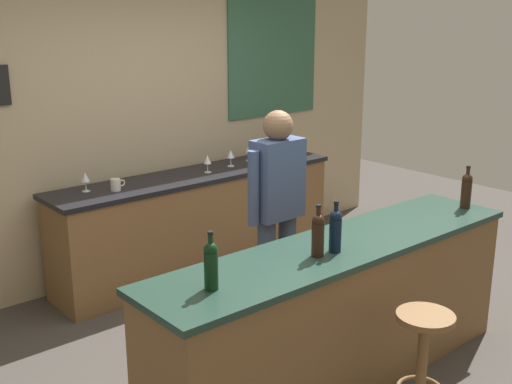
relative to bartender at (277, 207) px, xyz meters
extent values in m
plane|color=#423D38|center=(-0.18, -0.37, -0.94)|extent=(10.00, 10.00, 0.00)
cube|color=tan|center=(-0.18, 1.66, 0.46)|extent=(6.00, 0.06, 2.80)
cube|color=#38664C|center=(1.41, 1.62, 0.91)|extent=(1.13, 0.02, 1.19)
cube|color=brown|center=(-0.18, -0.77, -0.50)|extent=(2.63, 0.57, 0.88)
cube|color=#1E382D|center=(-0.18, -0.77, -0.04)|extent=(2.68, 0.60, 0.04)
cube|color=brown|center=(0.22, 1.28, -0.51)|extent=(2.66, 0.53, 0.86)
cube|color=black|center=(0.22, 1.28, -0.06)|extent=(2.72, 0.56, 0.04)
cylinder|color=#384766|center=(0.10, 0.00, -0.51)|extent=(0.13, 0.13, 0.86)
cylinder|color=#384766|center=(-0.10, 0.00, -0.51)|extent=(0.13, 0.13, 0.86)
cube|color=#3F517A|center=(0.00, 0.00, 0.20)|extent=(0.36, 0.20, 0.56)
sphere|color=brown|center=(0.00, 0.00, 0.58)|extent=(0.21, 0.21, 0.21)
cylinder|color=#3F517A|center=(0.22, 0.00, 0.17)|extent=(0.08, 0.08, 0.52)
cylinder|color=#3F517A|center=(-0.22, 0.00, 0.17)|extent=(0.08, 0.08, 0.52)
cylinder|color=brown|center=(-0.16, -1.38, -0.61)|extent=(0.06, 0.06, 0.65)
cylinder|color=brown|center=(-0.16, -1.38, -0.27)|extent=(0.32, 0.32, 0.03)
cylinder|color=black|center=(-1.16, -0.79, 0.08)|extent=(0.07, 0.07, 0.20)
sphere|color=black|center=(-1.16, -0.79, 0.20)|extent=(0.07, 0.07, 0.07)
cylinder|color=black|center=(-1.16, -0.79, 0.23)|extent=(0.03, 0.03, 0.09)
cylinder|color=black|center=(-1.16, -0.79, 0.28)|extent=(0.03, 0.03, 0.02)
cylinder|color=black|center=(-0.43, -0.82, 0.08)|extent=(0.07, 0.07, 0.20)
sphere|color=black|center=(-0.43, -0.82, 0.20)|extent=(0.07, 0.07, 0.07)
cylinder|color=black|center=(-0.43, -0.82, 0.23)|extent=(0.03, 0.03, 0.09)
cylinder|color=black|center=(-0.43, -0.82, 0.28)|extent=(0.03, 0.03, 0.02)
cylinder|color=black|center=(-0.31, -0.83, 0.08)|extent=(0.07, 0.07, 0.20)
sphere|color=black|center=(-0.31, -0.83, 0.20)|extent=(0.07, 0.07, 0.07)
cylinder|color=black|center=(-0.31, -0.83, 0.23)|extent=(0.03, 0.03, 0.09)
cylinder|color=black|center=(-0.31, -0.83, 0.28)|extent=(0.03, 0.03, 0.02)
cylinder|color=black|center=(1.03, -0.84, 0.08)|extent=(0.07, 0.07, 0.20)
sphere|color=black|center=(1.03, -0.84, 0.20)|extent=(0.07, 0.07, 0.07)
cylinder|color=black|center=(1.03, -0.84, 0.23)|extent=(0.03, 0.03, 0.09)
cylinder|color=black|center=(1.03, -0.84, 0.28)|extent=(0.03, 0.03, 0.02)
cylinder|color=silver|center=(-0.79, 1.37, -0.03)|extent=(0.06, 0.06, 0.00)
cylinder|color=silver|center=(-0.79, 1.37, 0.01)|extent=(0.01, 0.01, 0.07)
cone|color=silver|center=(-0.79, 1.37, 0.08)|extent=(0.07, 0.07, 0.08)
cylinder|color=silver|center=(0.31, 1.25, -0.03)|extent=(0.06, 0.06, 0.00)
cylinder|color=silver|center=(0.31, 1.25, 0.01)|extent=(0.01, 0.01, 0.07)
cone|color=silver|center=(0.31, 1.25, 0.08)|extent=(0.07, 0.07, 0.08)
cylinder|color=silver|center=(0.60, 1.30, -0.03)|extent=(0.06, 0.06, 0.00)
cylinder|color=silver|center=(0.60, 1.30, 0.01)|extent=(0.01, 0.01, 0.07)
cone|color=silver|center=(0.60, 1.30, 0.08)|extent=(0.07, 0.07, 0.08)
cylinder|color=silver|center=(0.88, 1.36, -0.03)|extent=(0.06, 0.06, 0.00)
cylinder|color=silver|center=(0.88, 1.36, 0.01)|extent=(0.01, 0.01, 0.07)
cone|color=silver|center=(0.88, 1.36, 0.08)|extent=(0.07, 0.07, 0.08)
cylinder|color=silver|center=(-0.60, 1.24, 0.01)|extent=(0.08, 0.08, 0.09)
torus|color=silver|center=(-0.54, 1.24, 0.02)|extent=(0.06, 0.01, 0.06)
camera|label=1|loc=(-2.91, -3.18, 1.32)|focal=44.95mm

